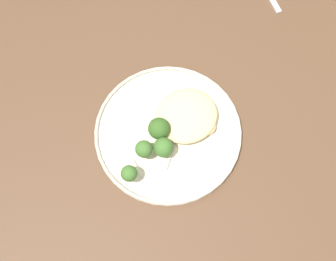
% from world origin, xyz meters
% --- Properties ---
extents(ground, '(6.00, 6.00, 0.00)m').
position_xyz_m(ground, '(0.00, 0.00, 0.00)').
color(ground, '#47423D').
extents(wooden_dining_table, '(1.40, 1.00, 0.74)m').
position_xyz_m(wooden_dining_table, '(0.00, 0.00, 0.66)').
color(wooden_dining_table, brown).
rests_on(wooden_dining_table, ground).
extents(dinner_plate, '(0.29, 0.29, 0.02)m').
position_xyz_m(dinner_plate, '(-0.03, 0.01, 0.75)').
color(dinner_plate, beige).
rests_on(dinner_plate, wooden_dining_table).
extents(noodle_bed, '(0.13, 0.12, 0.03)m').
position_xyz_m(noodle_bed, '(0.02, 0.02, 0.77)').
color(noodle_bed, beige).
rests_on(noodle_bed, dinner_plate).
extents(seared_scallop_tiny_bay, '(0.03, 0.03, 0.01)m').
position_xyz_m(seared_scallop_tiny_bay, '(0.01, 0.02, 0.76)').
color(seared_scallop_tiny_bay, beige).
rests_on(seared_scallop_tiny_bay, dinner_plate).
extents(seared_scallop_large_seared, '(0.03, 0.03, 0.02)m').
position_xyz_m(seared_scallop_large_seared, '(-0.02, 0.01, 0.76)').
color(seared_scallop_large_seared, '#E5C689').
rests_on(seared_scallop_large_seared, dinner_plate).
extents(seared_scallop_front_small, '(0.03, 0.03, 0.01)m').
position_xyz_m(seared_scallop_front_small, '(0.04, 0.01, 0.76)').
color(seared_scallop_front_small, '#DBB77A').
rests_on(seared_scallop_front_small, dinner_plate).
extents(seared_scallop_right_edge, '(0.03, 0.03, 0.01)m').
position_xyz_m(seared_scallop_right_edge, '(0.04, -0.02, 0.76)').
color(seared_scallop_right_edge, '#E5C689').
rests_on(seared_scallop_right_edge, dinner_plate).
extents(seared_scallop_half_hidden, '(0.03, 0.03, 0.01)m').
position_xyz_m(seared_scallop_half_hidden, '(-0.01, -0.01, 0.76)').
color(seared_scallop_half_hidden, '#DBB77A').
rests_on(seared_scallop_half_hidden, dinner_plate).
extents(seared_scallop_center_golden, '(0.03, 0.03, 0.01)m').
position_xyz_m(seared_scallop_center_golden, '(0.01, -0.01, 0.76)').
color(seared_scallop_center_golden, beige).
rests_on(seared_scallop_center_golden, dinner_plate).
extents(broccoli_floret_beside_noodles, '(0.04, 0.04, 0.05)m').
position_xyz_m(broccoli_floret_beside_noodles, '(-0.06, -0.02, 0.78)').
color(broccoli_floret_beside_noodles, '#7A994C').
rests_on(broccoli_floret_beside_noodles, dinner_plate).
extents(broccoli_floret_tall_stalk, '(0.03, 0.03, 0.05)m').
position_xyz_m(broccoli_floret_tall_stalk, '(-0.14, -0.02, 0.78)').
color(broccoli_floret_tall_stalk, '#7A994C').
rests_on(broccoli_floret_tall_stalk, dinner_plate).
extents(broccoli_floret_near_rim, '(0.04, 0.04, 0.05)m').
position_xyz_m(broccoli_floret_near_rim, '(-0.05, 0.02, 0.78)').
color(broccoli_floret_near_rim, '#7A994C').
rests_on(broccoli_floret_near_rim, dinner_plate).
extents(broccoli_floret_small_sprig, '(0.03, 0.03, 0.05)m').
position_xyz_m(broccoli_floret_small_sprig, '(-0.09, -0.00, 0.78)').
color(broccoli_floret_small_sprig, '#89A356').
rests_on(broccoli_floret_small_sprig, dinner_plate).
extents(onion_sliver_pale_crescent, '(0.01, 0.04, 0.00)m').
position_xyz_m(onion_sliver_pale_crescent, '(-0.12, -0.02, 0.75)').
color(onion_sliver_pale_crescent, silver).
rests_on(onion_sliver_pale_crescent, dinner_plate).
extents(onion_sliver_long_sliver, '(0.04, 0.04, 0.00)m').
position_xyz_m(onion_sliver_long_sliver, '(-0.06, -0.03, 0.75)').
color(onion_sliver_long_sliver, silver).
rests_on(onion_sliver_long_sliver, dinner_plate).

